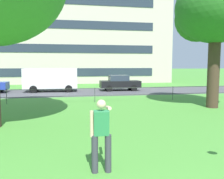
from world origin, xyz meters
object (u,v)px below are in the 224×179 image
Objects in this scene: panel_van_right at (51,78)px; car_black_far_left at (120,83)px; person_thrower at (101,133)px; apartment_building_background at (40,39)px; tree_small_lawn at (221,9)px.

car_black_far_left is at bearing -1.75° from panel_van_right.
car_black_far_left is (4.37, 18.07, -0.18)m from person_thrower.
panel_van_right reaches higher than person_thrower.
person_thrower is at bearing -81.76° from apartment_building_background.
apartment_building_background is at bearing 98.24° from person_thrower.
apartment_building_background is at bearing 99.38° from panel_van_right.
tree_small_lawn reaches higher than panel_van_right.
person_thrower is 0.05× the size of apartment_building_background.
person_thrower is at bearing -103.61° from car_black_far_left.
panel_van_right is 15.86m from apartment_building_background.
tree_small_lawn is at bearing -46.18° from panel_van_right.
apartment_building_background is at bearing 121.44° from car_black_far_left.
tree_small_lawn is 1.96× the size of car_black_far_left.
apartment_building_background reaches higher than car_black_far_left.
car_black_far_left is (-3.69, 10.64, -5.03)m from tree_small_lawn.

